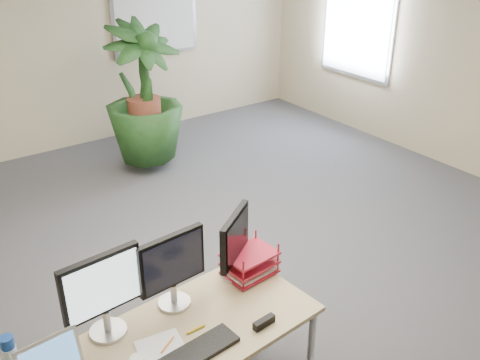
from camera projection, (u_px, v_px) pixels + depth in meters
floor at (258, 286)px, 4.60m from camera, size 8.00×8.00×0.00m
back_wall at (72, 46)px, 6.92m from camera, size 7.00×0.04×2.70m
whiteboard at (155, 21)px, 7.43m from camera, size 1.30×0.04×0.95m
window at (358, 21)px, 7.40m from camera, size 0.04×1.30×1.55m
desk at (163, 350)px, 3.18m from camera, size 1.85×0.90×0.69m
floor_plant at (145, 111)px, 6.43m from camera, size 1.01×1.01×1.50m
monitor_left at (103, 291)px, 2.97m from camera, size 0.48×0.22×0.53m
monitor_right at (172, 266)px, 3.21m from camera, size 0.45×0.20×0.50m
monitor_dark at (235, 242)px, 3.48m from camera, size 0.37×0.27×0.48m
keyboard at (197, 351)px, 2.96m from camera, size 0.50×0.20×0.03m
spiral_notebook at (160, 346)px, 3.00m from camera, size 0.28×0.23×0.01m
orange_pen at (167, 345)px, 3.00m from camera, size 0.12×0.08×0.01m
yellow_highlighter at (196, 329)px, 3.12m from camera, size 0.12×0.02×0.02m
letter_tray at (250, 265)px, 3.59m from camera, size 0.36×0.28×0.16m
stapler at (264, 322)px, 3.15m from camera, size 0.15×0.05×0.05m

